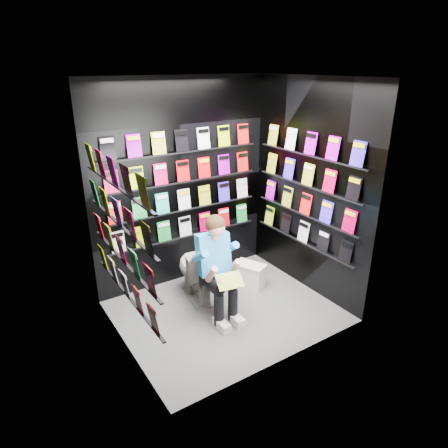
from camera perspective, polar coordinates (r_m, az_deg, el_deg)
floor at (r=4.82m, az=0.26°, el=-12.33°), size 2.40×2.40×0.00m
ceiling at (r=3.98m, az=0.33°, el=20.26°), size 2.40×2.40×0.00m
wall_back at (r=5.05m, az=-5.95°, el=5.56°), size 2.40×0.04×2.60m
wall_front at (r=3.50m, az=9.31°, el=-2.31°), size 2.40×0.04×2.60m
wall_left at (r=3.75m, az=-15.23°, el=-1.07°), size 0.04×2.00×2.60m
wall_right at (r=4.96m, az=12.03°, el=4.85°), size 0.04×2.00×2.60m
comics_back at (r=5.03m, az=-5.80°, el=5.53°), size 2.10×0.06×1.37m
comics_left at (r=3.76m, az=-14.81°, el=-0.91°), size 0.06×1.70×1.37m
comics_right at (r=4.93m, az=11.78°, el=4.86°), size 0.06×1.70×1.37m
toilet at (r=4.92m, az=-3.95°, el=-6.64°), size 0.55×0.81×0.73m
longbox at (r=5.27m, az=3.69°, el=-7.37°), size 0.34×0.43×0.28m
longbox_lid at (r=5.19m, az=3.74°, el=-5.88°), size 0.37×0.45×0.03m
reader at (r=4.45m, az=-1.68°, el=-4.36°), size 0.60×0.78×1.30m
held_comic at (r=4.27m, az=0.82°, el=-8.10°), size 0.31×0.22×0.12m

